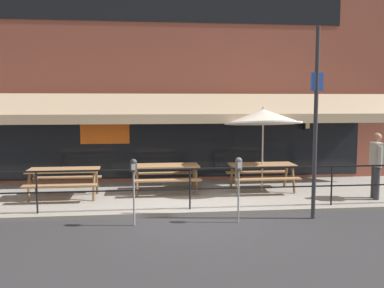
{
  "coord_description": "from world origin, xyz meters",
  "views": [
    {
      "loc": [
        -1.05,
        -9.44,
        2.61
      ],
      "look_at": [
        0.2,
        1.6,
        1.5
      ],
      "focal_mm": 40.0,
      "sensor_mm": 36.0,
      "label": 1
    }
  ],
  "objects_px": {
    "picnic_table_centre": "(166,171)",
    "parking_meter_near": "(134,172)",
    "picnic_table_left": "(64,175)",
    "patio_umbrella_right": "(263,117)",
    "pedestrian_walking": "(376,162)",
    "street_sign_pole": "(316,122)",
    "picnic_table_right": "(262,170)",
    "parking_meter_far": "(239,170)"
  },
  "relations": [
    {
      "from": "picnic_table_right",
      "to": "picnic_table_left",
      "type": "bearing_deg",
      "value": -176.86
    },
    {
      "from": "picnic_table_left",
      "to": "picnic_table_centre",
      "type": "relative_size",
      "value": 1.0
    },
    {
      "from": "street_sign_pole",
      "to": "pedestrian_walking",
      "type": "bearing_deg",
      "value": 30.39
    },
    {
      "from": "picnic_table_left",
      "to": "parking_meter_far",
      "type": "height_order",
      "value": "parking_meter_far"
    },
    {
      "from": "picnic_table_centre",
      "to": "parking_meter_near",
      "type": "xyz_separation_m",
      "value": [
        -0.82,
        -2.8,
        0.44
      ]
    },
    {
      "from": "picnic_table_right",
      "to": "parking_meter_far",
      "type": "distance_m",
      "value": 3.01
    },
    {
      "from": "picnic_table_left",
      "to": "patio_umbrella_right",
      "type": "bearing_deg",
      "value": 2.89
    },
    {
      "from": "picnic_table_centre",
      "to": "pedestrian_walking",
      "type": "height_order",
      "value": "pedestrian_walking"
    },
    {
      "from": "patio_umbrella_right",
      "to": "parking_meter_far",
      "type": "bearing_deg",
      "value": -115.59
    },
    {
      "from": "picnic_table_right",
      "to": "street_sign_pole",
      "type": "xyz_separation_m",
      "value": [
        0.46,
        -2.56,
        1.46
      ]
    },
    {
      "from": "picnic_table_left",
      "to": "parking_meter_near",
      "type": "distance_m",
      "value": 3.05
    },
    {
      "from": "pedestrian_walking",
      "to": "street_sign_pole",
      "type": "relative_size",
      "value": 0.41
    },
    {
      "from": "picnic_table_left",
      "to": "parking_meter_far",
      "type": "bearing_deg",
      "value": -30.33
    },
    {
      "from": "picnic_table_centre",
      "to": "pedestrian_walking",
      "type": "distance_m",
      "value": 5.52
    },
    {
      "from": "pedestrian_walking",
      "to": "parking_meter_far",
      "type": "distance_m",
      "value": 4.16
    },
    {
      "from": "picnic_table_left",
      "to": "patio_umbrella_right",
      "type": "xyz_separation_m",
      "value": [
        5.36,
        0.27,
        1.47
      ]
    },
    {
      "from": "picnic_table_centre",
      "to": "street_sign_pole",
      "type": "relative_size",
      "value": 0.43
    },
    {
      "from": "patio_umbrella_right",
      "to": "street_sign_pole",
      "type": "height_order",
      "value": "street_sign_pole"
    },
    {
      "from": "picnic_table_left",
      "to": "picnic_table_right",
      "type": "bearing_deg",
      "value": 3.14
    },
    {
      "from": "patio_umbrella_right",
      "to": "parking_meter_far",
      "type": "height_order",
      "value": "patio_umbrella_right"
    },
    {
      "from": "parking_meter_far",
      "to": "parking_meter_near",
      "type": "bearing_deg",
      "value": 179.58
    },
    {
      "from": "picnic_table_left",
      "to": "street_sign_pole",
      "type": "bearing_deg",
      "value": -21.26
    },
    {
      "from": "picnic_table_left",
      "to": "picnic_table_centre",
      "type": "xyz_separation_m",
      "value": [
        2.68,
        0.42,
        0.0
      ]
    },
    {
      "from": "patio_umbrella_right",
      "to": "parking_meter_near",
      "type": "xyz_separation_m",
      "value": [
        -3.5,
        -2.65,
        -1.03
      ]
    },
    {
      "from": "picnic_table_centre",
      "to": "parking_meter_near",
      "type": "height_order",
      "value": "parking_meter_near"
    },
    {
      "from": "picnic_table_centre",
      "to": "parking_meter_near",
      "type": "distance_m",
      "value": 2.95
    },
    {
      "from": "picnic_table_left",
      "to": "parking_meter_near",
      "type": "height_order",
      "value": "parking_meter_near"
    },
    {
      "from": "picnic_table_centre",
      "to": "picnic_table_right",
      "type": "relative_size",
      "value": 1.0
    },
    {
      "from": "pedestrian_walking",
      "to": "parking_meter_near",
      "type": "bearing_deg",
      "value": -167.24
    },
    {
      "from": "parking_meter_far",
      "to": "street_sign_pole",
      "type": "height_order",
      "value": "street_sign_pole"
    },
    {
      "from": "picnic_table_left",
      "to": "pedestrian_walking",
      "type": "height_order",
      "value": "pedestrian_walking"
    },
    {
      "from": "picnic_table_right",
      "to": "patio_umbrella_right",
      "type": "height_order",
      "value": "patio_umbrella_right"
    },
    {
      "from": "picnic_table_right",
      "to": "patio_umbrella_right",
      "type": "relative_size",
      "value": 0.75
    },
    {
      "from": "pedestrian_walking",
      "to": "street_sign_pole",
      "type": "bearing_deg",
      "value": -149.61
    },
    {
      "from": "parking_meter_near",
      "to": "pedestrian_walking",
      "type": "bearing_deg",
      "value": 12.76
    },
    {
      "from": "picnic_table_centre",
      "to": "patio_umbrella_right",
      "type": "bearing_deg",
      "value": -3.23
    },
    {
      "from": "picnic_table_left",
      "to": "pedestrian_walking",
      "type": "distance_m",
      "value": 8.07
    },
    {
      "from": "patio_umbrella_right",
      "to": "parking_meter_far",
      "type": "xyz_separation_m",
      "value": [
        -1.27,
        -2.66,
        -1.03
      ]
    },
    {
      "from": "street_sign_pole",
      "to": "parking_meter_far",
      "type": "bearing_deg",
      "value": -175.8
    },
    {
      "from": "patio_umbrella_right",
      "to": "picnic_table_centre",
      "type": "bearing_deg",
      "value": 176.77
    },
    {
      "from": "patio_umbrella_right",
      "to": "pedestrian_walking",
      "type": "xyz_separation_m",
      "value": [
        2.64,
        -1.25,
        -1.12
      ]
    },
    {
      "from": "picnic_table_centre",
      "to": "parking_meter_near",
      "type": "relative_size",
      "value": 1.27
    }
  ]
}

